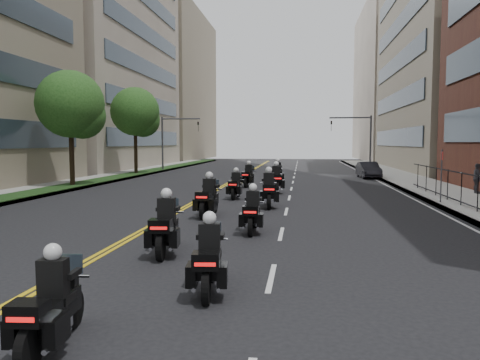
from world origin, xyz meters
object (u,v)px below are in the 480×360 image
object	(u,v)px
motorcycle_0	(51,308)
motorcycle_1	(209,261)
motorcycle_8	(248,177)
motorcycle_5	(269,191)
motorcycle_4	(208,199)
motorcycle_9	(278,174)
motorcycle_6	(236,186)
motorcycle_3	(253,213)
motorcycle_2	(166,228)
motorcycle_7	(276,180)
pedestrian_c	(477,178)
parked_sedan	(368,170)

from	to	relation	value
motorcycle_0	motorcycle_1	xyz separation A→B (m)	(1.76, 2.79, 0.04)
motorcycle_8	motorcycle_5	bearing A→B (deg)	-71.77
motorcycle_4	motorcycle_5	bearing A→B (deg)	57.58
motorcycle_8	motorcycle_9	xyz separation A→B (m)	(1.82, 2.92, 0.03)
motorcycle_1	motorcycle_9	size ratio (longest dim) A/B	0.89
motorcycle_6	motorcycle_0	bearing A→B (deg)	-88.77
motorcycle_0	motorcycle_3	bearing A→B (deg)	72.66
motorcycle_6	motorcycle_8	world-z (taller)	motorcycle_8
motorcycle_3	motorcycle_9	xyz separation A→B (m)	(-0.12, 18.80, 0.07)
motorcycle_8	motorcycle_2	bearing A→B (deg)	-83.72
motorcycle_0	motorcycle_7	bearing A→B (deg)	79.31
motorcycle_0	motorcycle_4	world-z (taller)	motorcycle_4
motorcycle_9	pedestrian_c	bearing A→B (deg)	-34.93
motorcycle_9	parked_sedan	distance (m)	9.53
motorcycle_2	pedestrian_c	world-z (taller)	pedestrian_c
motorcycle_7	motorcycle_0	bearing A→B (deg)	-102.21
motorcycle_5	motorcycle_7	distance (m)	6.29
motorcycle_0	pedestrian_c	distance (m)	24.99
motorcycle_2	motorcycle_1	bearing A→B (deg)	-65.76
motorcycle_1	motorcycle_5	bearing A→B (deg)	81.99
motorcycle_4	motorcycle_0	bearing A→B (deg)	-85.78
motorcycle_4	parked_sedan	size ratio (longest dim) A/B	0.59
motorcycle_8	motorcycle_9	world-z (taller)	motorcycle_9
motorcycle_7	pedestrian_c	distance (m)	11.15
motorcycle_2	motorcycle_3	world-z (taller)	motorcycle_2
motorcycle_2	parked_sedan	xyz separation A→B (m)	(9.14, 28.24, -0.02)
motorcycle_5	motorcycle_9	size ratio (longest dim) A/B	1.03
motorcycle_3	motorcycle_6	bearing A→B (deg)	100.47
motorcycle_4	motorcycle_7	bearing A→B (deg)	80.22
motorcycle_1	motorcycle_3	world-z (taller)	motorcycle_3
motorcycle_6	motorcycle_1	bearing A→B (deg)	-82.34
motorcycle_9	pedestrian_c	size ratio (longest dim) A/B	1.47
motorcycle_1	motorcycle_8	world-z (taller)	motorcycle_8
motorcycle_3	motorcycle_7	xyz separation A→B (m)	(0.12, 12.38, 0.09)
parked_sedan	pedestrian_c	distance (m)	13.50
motorcycle_3	motorcycle_7	size ratio (longest dim) A/B	0.87
motorcycle_6	motorcycle_8	distance (m)	6.68
motorcycle_3	motorcycle_9	world-z (taller)	motorcycle_9
parked_sedan	motorcycle_5	bearing A→B (deg)	-114.58
motorcycle_1	motorcycle_5	world-z (taller)	motorcycle_5
parked_sedan	motorcycle_7	bearing A→B (deg)	-123.34
motorcycle_9	motorcycle_5	bearing A→B (deg)	-93.41
motorcycle_3	motorcycle_8	xyz separation A→B (m)	(-1.95, 15.88, 0.05)
motorcycle_1	motorcycle_8	xyz separation A→B (m)	(-1.75, 22.19, 0.05)
parked_sedan	motorcycle_0	bearing A→B (deg)	-109.08
motorcycle_2	motorcycle_4	distance (m)	6.34
motorcycle_8	parked_sedan	size ratio (longest dim) A/B	0.57
motorcycle_2	motorcycle_7	distance (m)	15.81
motorcycle_7	motorcycle_8	distance (m)	4.06
motorcycle_7	motorcycle_8	world-z (taller)	motorcycle_7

